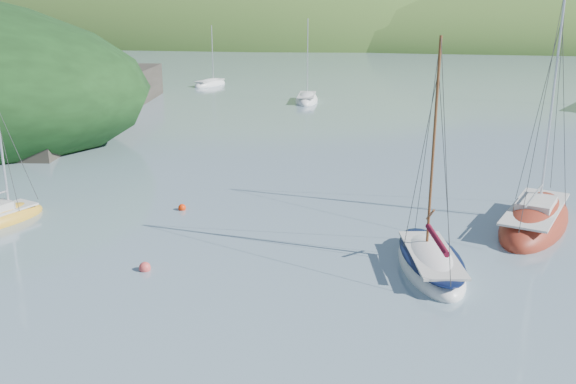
% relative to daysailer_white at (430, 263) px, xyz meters
% --- Properties ---
extents(ground, '(700.00, 700.00, 0.00)m').
position_rel_daysailer_white_xyz_m(ground, '(-4.73, -6.06, -0.23)').
color(ground, slate).
rests_on(ground, ground).
extents(shoreline_hills, '(690.00, 135.00, 56.00)m').
position_rel_daysailer_white_xyz_m(shoreline_hills, '(-14.39, 166.37, -0.23)').
color(shoreline_hills, '#376124').
rests_on(shoreline_hills, ground).
extents(daysailer_white, '(3.93, 7.05, 10.25)m').
position_rel_daysailer_white_xyz_m(daysailer_white, '(0.00, 0.00, 0.00)').
color(daysailer_white, white).
rests_on(daysailer_white, ground).
extents(sloop_red, '(5.47, 9.09, 12.72)m').
position_rel_daysailer_white_xyz_m(sloop_red, '(5.03, 6.43, 0.00)').
color(sloop_red, maroon).
rests_on(sloop_red, ground).
extents(sailboat_yellow, '(3.43, 5.33, 6.59)m').
position_rel_daysailer_white_xyz_m(sailboat_yellow, '(-21.45, 1.20, -0.06)').
color(sailboat_yellow, gold).
rests_on(sailboat_yellow, ground).
extents(distant_sloop_a, '(3.18, 6.97, 9.60)m').
position_rel_daysailer_white_xyz_m(distant_sloop_a, '(-13.66, 43.15, -0.06)').
color(distant_sloop_a, white).
rests_on(distant_sloop_a, ground).
extents(distant_sloop_c, '(3.78, 6.12, 8.24)m').
position_rel_daysailer_white_xyz_m(distant_sloop_c, '(-28.44, 53.62, -0.08)').
color(distant_sloop_c, white).
rests_on(distant_sloop_c, ground).
extents(mooring_buoys, '(22.69, 8.31, 0.49)m').
position_rel_daysailer_white_xyz_m(mooring_buoys, '(-3.96, 1.52, -0.11)').
color(mooring_buoys, '#DD4945').
rests_on(mooring_buoys, ground).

